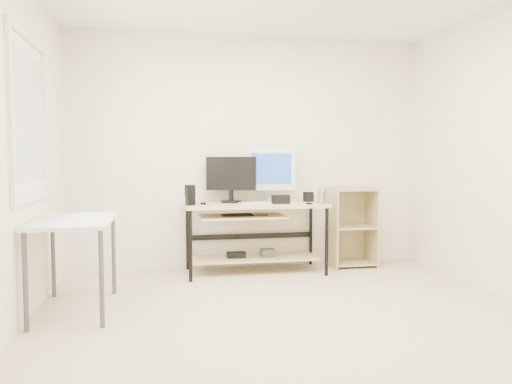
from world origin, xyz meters
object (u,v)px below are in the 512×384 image
at_px(shelf_unit, 351,226).
at_px(audio_controller, 190,197).
at_px(white_imac, 271,170).
at_px(side_table, 74,229).
at_px(desk, 253,223).
at_px(black_monitor, 231,176).

xyz_separation_m(shelf_unit, audio_controller, (-1.84, -0.23, 0.39)).
bearing_deg(audio_controller, white_imac, -9.57).
bearing_deg(side_table, audio_controller, 45.15).
relative_size(desk, side_table, 1.50).
distance_m(white_imac, audio_controller, 0.97).
distance_m(desk, white_imac, 0.63).
bearing_deg(shelf_unit, audio_controller, -172.89).
distance_m(shelf_unit, black_monitor, 1.51).
distance_m(side_table, shelf_unit, 3.09).
xyz_separation_m(desk, audio_controller, (-0.67, -0.07, 0.30)).
xyz_separation_m(desk, shelf_unit, (1.18, 0.16, -0.09)).
bearing_deg(white_imac, side_table, -146.35).
relative_size(desk, white_imac, 2.46).
distance_m(black_monitor, white_imac, 0.45).
xyz_separation_m(black_monitor, white_imac, (0.45, 0.02, 0.06)).
relative_size(black_monitor, audio_controller, 2.98).
bearing_deg(side_table, shelf_unit, 23.33).
distance_m(shelf_unit, white_imac, 1.14).
bearing_deg(side_table, black_monitor, 40.00).
relative_size(desk, shelf_unit, 1.67).
height_order(desk, black_monitor, black_monitor).
bearing_deg(black_monitor, audio_controller, -136.11).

